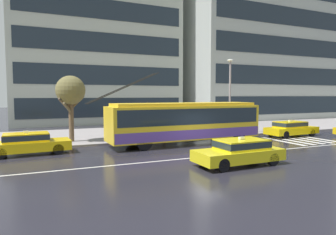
{
  "coord_description": "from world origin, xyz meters",
  "views": [
    {
      "loc": [
        -9.47,
        -15.42,
        3.44
      ],
      "look_at": [
        -1.38,
        3.31,
        1.91
      ],
      "focal_mm": 31.7,
      "sensor_mm": 36.0,
      "label": 1
    }
  ],
  "objects_px": {
    "taxi_oncoming_near": "(239,151)",
    "pedestrian_walking_past": "(128,119)",
    "pedestrian_approaching_curb": "(146,116)",
    "taxi_ahead_of_bus": "(291,128)",
    "bus_shelter": "(160,112)",
    "pedestrian_at_shelter": "(165,116)",
    "street_tree_bare": "(71,92)",
    "trolleybus": "(186,121)",
    "street_lamp": "(230,90)",
    "pedestrian_waiting_by_pole": "(222,123)",
    "taxi_queued_behind_bus": "(28,143)"
  },
  "relations": [
    {
      "from": "bus_shelter",
      "to": "pedestrian_at_shelter",
      "type": "height_order",
      "value": "bus_shelter"
    },
    {
      "from": "trolleybus",
      "to": "bus_shelter",
      "type": "bearing_deg",
      "value": 99.88
    },
    {
      "from": "taxi_ahead_of_bus",
      "to": "street_lamp",
      "type": "distance_m",
      "value": 6.0
    },
    {
      "from": "taxi_oncoming_near",
      "to": "pedestrian_walking_past",
      "type": "bearing_deg",
      "value": 107.07
    },
    {
      "from": "pedestrian_at_shelter",
      "to": "street_tree_bare",
      "type": "height_order",
      "value": "street_tree_bare"
    },
    {
      "from": "taxi_oncoming_near",
      "to": "pedestrian_at_shelter",
      "type": "xyz_separation_m",
      "value": [
        0.04,
        9.58,
        1.13
      ]
    },
    {
      "from": "street_lamp",
      "to": "taxi_oncoming_near",
      "type": "bearing_deg",
      "value": -122.54
    },
    {
      "from": "taxi_oncoming_near",
      "to": "taxi_ahead_of_bus",
      "type": "distance_m",
      "value": 12.24
    },
    {
      "from": "pedestrian_approaching_curb",
      "to": "pedestrian_waiting_by_pole",
      "type": "distance_m",
      "value": 6.39
    },
    {
      "from": "trolleybus",
      "to": "street_lamp",
      "type": "height_order",
      "value": "street_lamp"
    },
    {
      "from": "taxi_oncoming_near",
      "to": "pedestrian_waiting_by_pole",
      "type": "height_order",
      "value": "pedestrian_waiting_by_pole"
    },
    {
      "from": "street_lamp",
      "to": "street_tree_bare",
      "type": "xyz_separation_m",
      "value": [
        -12.99,
        0.81,
        -0.23
      ]
    },
    {
      "from": "bus_shelter",
      "to": "pedestrian_walking_past",
      "type": "bearing_deg",
      "value": -170.79
    },
    {
      "from": "pedestrian_waiting_by_pole",
      "to": "bus_shelter",
      "type": "bearing_deg",
      "value": 167.6
    },
    {
      "from": "street_lamp",
      "to": "pedestrian_walking_past",
      "type": "bearing_deg",
      "value": 178.72
    },
    {
      "from": "taxi_oncoming_near",
      "to": "pedestrian_walking_past",
      "type": "height_order",
      "value": "pedestrian_walking_past"
    },
    {
      "from": "street_tree_bare",
      "to": "trolleybus",
      "type": "bearing_deg",
      "value": -25.26
    },
    {
      "from": "trolleybus",
      "to": "pedestrian_waiting_by_pole",
      "type": "distance_m",
      "value": 5.06
    },
    {
      "from": "pedestrian_at_shelter",
      "to": "street_lamp",
      "type": "xyz_separation_m",
      "value": [
        5.98,
        -0.15,
        2.1
      ]
    },
    {
      "from": "taxi_oncoming_near",
      "to": "taxi_queued_behind_bus",
      "type": "xyz_separation_m",
      "value": [
        -9.67,
        6.96,
        -0.0
      ]
    },
    {
      "from": "pedestrian_at_shelter",
      "to": "pedestrian_waiting_by_pole",
      "type": "relative_size",
      "value": 1.28
    },
    {
      "from": "taxi_queued_behind_bus",
      "to": "pedestrian_approaching_curb",
      "type": "distance_m",
      "value": 9.42
    },
    {
      "from": "taxi_ahead_of_bus",
      "to": "pedestrian_at_shelter",
      "type": "distance_m",
      "value": 10.69
    },
    {
      "from": "trolleybus",
      "to": "street_lamp",
      "type": "xyz_separation_m",
      "value": [
        5.59,
        2.68,
        2.33
      ]
    },
    {
      "from": "street_tree_bare",
      "to": "pedestrian_waiting_by_pole",
      "type": "bearing_deg",
      "value": -6.12
    },
    {
      "from": "trolleybus",
      "to": "bus_shelter",
      "type": "distance_m",
      "value": 3.43
    },
    {
      "from": "pedestrian_walking_past",
      "to": "pedestrian_waiting_by_pole",
      "type": "distance_m",
      "value": 7.95
    },
    {
      "from": "trolleybus",
      "to": "street_lamp",
      "type": "bearing_deg",
      "value": 25.6
    },
    {
      "from": "taxi_oncoming_near",
      "to": "pedestrian_waiting_by_pole",
      "type": "distance_m",
      "value": 10.25
    },
    {
      "from": "taxi_oncoming_near",
      "to": "pedestrian_at_shelter",
      "type": "bearing_deg",
      "value": 89.77
    },
    {
      "from": "pedestrian_approaching_curb",
      "to": "street_lamp",
      "type": "distance_m",
      "value": 7.6
    },
    {
      "from": "taxi_queued_behind_bus",
      "to": "pedestrian_approaching_curb",
      "type": "relative_size",
      "value": 2.26
    },
    {
      "from": "taxi_oncoming_near",
      "to": "taxi_ahead_of_bus",
      "type": "xyz_separation_m",
      "value": [
        10.26,
        6.68,
        -0.0
      ]
    },
    {
      "from": "trolleybus",
      "to": "pedestrian_at_shelter",
      "type": "bearing_deg",
      "value": 97.8
    },
    {
      "from": "street_tree_bare",
      "to": "pedestrian_walking_past",
      "type": "bearing_deg",
      "value": -8.65
    },
    {
      "from": "taxi_ahead_of_bus",
      "to": "trolleybus",
      "type": "bearing_deg",
      "value": 179.58
    },
    {
      "from": "pedestrian_approaching_curb",
      "to": "pedestrian_walking_past",
      "type": "relative_size",
      "value": 1.03
    },
    {
      "from": "taxi_ahead_of_bus",
      "to": "street_lamp",
      "type": "relative_size",
      "value": 0.74
    },
    {
      "from": "street_tree_bare",
      "to": "pedestrian_at_shelter",
      "type": "bearing_deg",
      "value": -5.38
    },
    {
      "from": "taxi_ahead_of_bus",
      "to": "pedestrian_waiting_by_pole",
      "type": "bearing_deg",
      "value": 156.75
    },
    {
      "from": "trolleybus",
      "to": "pedestrian_at_shelter",
      "type": "distance_m",
      "value": 2.87
    },
    {
      "from": "pedestrian_at_shelter",
      "to": "pedestrian_approaching_curb",
      "type": "bearing_deg",
      "value": 133.68
    },
    {
      "from": "street_lamp",
      "to": "taxi_queued_behind_bus",
      "type": "bearing_deg",
      "value": -171.04
    },
    {
      "from": "taxi_oncoming_near",
      "to": "street_lamp",
      "type": "relative_size",
      "value": 0.71
    },
    {
      "from": "pedestrian_at_shelter",
      "to": "pedestrian_walking_past",
      "type": "xyz_separation_m",
      "value": [
        -3.0,
        0.05,
        -0.16
      ]
    },
    {
      "from": "trolleybus",
      "to": "street_lamp",
      "type": "relative_size",
      "value": 1.95
    },
    {
      "from": "pedestrian_walking_past",
      "to": "taxi_oncoming_near",
      "type": "bearing_deg",
      "value": -72.93
    },
    {
      "from": "bus_shelter",
      "to": "pedestrian_at_shelter",
      "type": "distance_m",
      "value": 0.62
    },
    {
      "from": "pedestrian_at_shelter",
      "to": "pedestrian_waiting_by_pole",
      "type": "height_order",
      "value": "pedestrian_at_shelter"
    },
    {
      "from": "taxi_ahead_of_bus",
      "to": "pedestrian_walking_past",
      "type": "height_order",
      "value": "pedestrian_walking_past"
    }
  ]
}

